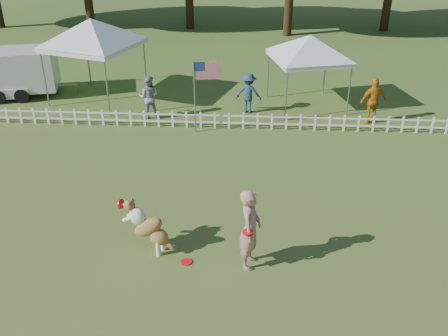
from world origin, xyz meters
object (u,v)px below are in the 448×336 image
object	(u,v)px
spectator_a	(149,97)
spectator_b	(249,93)
handler	(250,229)
flag_pole	(195,98)
dog	(149,227)
frisbee_on_turf	(187,262)
canopy_tent_left	(95,61)
cargo_trailer	(11,73)
canopy_tent_right	(308,72)
spectator_c	(373,101)

from	to	relation	value
spectator_a	spectator_b	world-z (taller)	spectator_a
handler	spectator_a	distance (m)	9.12
flag_pole	dog	bearing A→B (deg)	-102.92
dog	handler	bearing A→B (deg)	8.87
frisbee_on_turf	canopy_tent_left	distance (m)	11.28
cargo_trailer	flag_pole	world-z (taller)	flag_pole
flag_pole	spectator_a	xyz separation A→B (m)	(-1.83, 1.23, -0.47)
dog	spectator_a	world-z (taller)	spectator_a
spectator_a	frisbee_on_turf	bearing A→B (deg)	105.58
spectator_b	spectator_a	bearing A→B (deg)	22.78
canopy_tent_left	canopy_tent_right	world-z (taller)	canopy_tent_left
dog	frisbee_on_turf	world-z (taller)	dog
handler	spectator_c	world-z (taller)	handler
frisbee_on_turf	cargo_trailer	world-z (taller)	cargo_trailer
frisbee_on_turf	flag_pole	distance (m)	7.21
canopy_tent_right	spectator_a	xyz separation A→B (m)	(-5.85, -1.53, -0.56)
dog	canopy_tent_left	size ratio (longest dim) A/B	0.40
dog	spectator_b	world-z (taller)	spectator_b
cargo_trailer	spectator_b	world-z (taller)	cargo_trailer
handler	spectator_c	distance (m)	9.29
dog	spectator_c	xyz separation A→B (m)	(6.52, 7.88, 0.21)
frisbee_on_turf	spectator_b	distance (m)	9.16
canopy_tent_right	cargo_trailer	size ratio (longest dim) A/B	0.62
dog	spectator_b	bearing A→B (deg)	94.87
frisbee_on_turf	flag_pole	world-z (taller)	flag_pole
canopy_tent_right	flag_pole	size ratio (longest dim) A/B	1.07
dog	canopy_tent_left	world-z (taller)	canopy_tent_left
cargo_trailer	canopy_tent_right	bearing A→B (deg)	-15.17
spectator_a	canopy_tent_right	bearing A→B (deg)	-165.96
spectator_b	spectator_c	distance (m)	4.50
handler	spectator_c	xyz separation A→B (m)	(4.25, 8.26, -0.11)
dog	flag_pole	size ratio (longest dim) A/B	0.49
handler	canopy_tent_right	size ratio (longest dim) A/B	0.70
canopy_tent_left	canopy_tent_right	bearing A→B (deg)	16.43
flag_pole	frisbee_on_turf	bearing A→B (deg)	-95.69
canopy_tent_left	canopy_tent_right	size ratio (longest dim) A/B	1.16
canopy_tent_left	flag_pole	xyz separation A→B (m)	(4.24, -3.00, -0.30)
dog	canopy_tent_left	distance (m)	10.49
cargo_trailer	spectator_c	size ratio (longest dim) A/B	2.62
spectator_b	flag_pole	bearing A→B (deg)	58.92
spectator_c	dog	bearing A→B (deg)	33.28
handler	dog	size ratio (longest dim) A/B	1.52
dog	flag_pole	bearing A→B (deg)	105.95
spectator_a	spectator_b	distance (m)	3.70
handler	canopy_tent_left	size ratio (longest dim) A/B	0.60
spectator_c	canopy_tent_left	bearing A→B (deg)	-26.84
flag_pole	spectator_a	bearing A→B (deg)	135.66
cargo_trailer	spectator_a	bearing A→B (deg)	-31.23
canopy_tent_right	spectator_b	xyz separation A→B (m)	(-2.22, -0.79, -0.60)
frisbee_on_turf	canopy_tent_left	size ratio (longest dim) A/B	0.08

